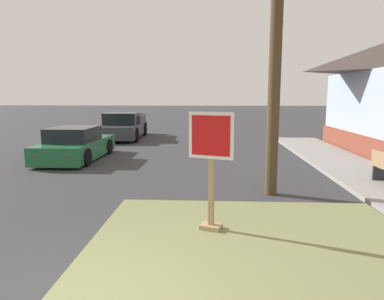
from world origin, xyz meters
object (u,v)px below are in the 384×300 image
(manhole_cover, at_px, (173,211))
(parked_sedan_green, at_px, (76,145))
(pickup_truck_charcoal, at_px, (123,128))
(stop_sign, at_px, (211,172))

(manhole_cover, height_order, parked_sedan_green, parked_sedan_green)
(parked_sedan_green, xyz_separation_m, pickup_truck_charcoal, (0.19, 6.59, 0.07))
(parked_sedan_green, bearing_deg, pickup_truck_charcoal, 88.33)
(stop_sign, distance_m, manhole_cover, 1.77)
(manhole_cover, relative_size, pickup_truck_charcoal, 0.13)
(parked_sedan_green, relative_size, pickup_truck_charcoal, 0.80)
(pickup_truck_charcoal, bearing_deg, manhole_cover, -71.46)
(parked_sedan_green, height_order, pickup_truck_charcoal, pickup_truck_charcoal)
(stop_sign, bearing_deg, pickup_truck_charcoal, 110.06)
(stop_sign, xyz_separation_m, manhole_cover, (-0.79, 1.13, -1.11))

